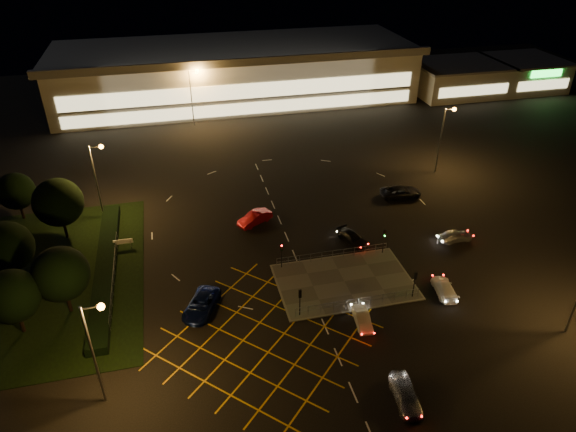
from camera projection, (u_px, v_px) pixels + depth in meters
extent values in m
plane|color=black|center=(321.00, 274.00, 56.34)|extent=(180.00, 180.00, 0.00)
cube|color=#4C4944|center=(344.00, 282.00, 55.04)|extent=(14.00, 9.00, 0.12)
cube|color=black|center=(58.00, 277.00, 55.73)|extent=(18.00, 30.00, 0.08)
cube|color=black|center=(106.00, 267.00, 56.49)|extent=(2.00, 26.00, 1.00)
cube|color=beige|center=(235.00, 73.00, 105.20)|extent=(70.00, 25.00, 10.00)
cube|color=slate|center=(234.00, 47.00, 102.49)|extent=(72.00, 26.50, 0.60)
cube|color=#FFEAA5|center=(245.00, 92.00, 94.78)|extent=(66.00, 0.20, 3.00)
cube|color=#FFEAA5|center=(246.00, 109.00, 96.45)|extent=(66.00, 0.20, 2.20)
cube|color=beige|center=(457.00, 79.00, 108.75)|extent=(18.00, 14.00, 6.00)
cube|color=slate|center=(459.00, 64.00, 107.11)|extent=(18.80, 14.80, 0.40)
cube|color=#FFEAA5|center=(474.00, 91.00, 103.11)|extent=(15.30, 0.20, 2.00)
cube|color=beige|center=(523.00, 74.00, 111.93)|extent=(14.00, 14.00, 6.00)
cube|color=slate|center=(526.00, 59.00, 110.29)|extent=(14.80, 14.80, 0.40)
cube|color=#FFEAA5|center=(543.00, 85.00, 106.29)|extent=(11.90, 0.20, 2.00)
cube|color=#19E533|center=(547.00, 74.00, 104.95)|extent=(7.00, 0.30, 1.40)
cylinder|color=slate|center=(94.00, 357.00, 39.40)|extent=(0.20, 0.20, 10.00)
cylinder|color=slate|center=(91.00, 308.00, 37.04)|extent=(1.40, 0.12, 0.12)
sphere|color=orange|center=(101.00, 307.00, 37.20)|extent=(0.56, 0.56, 0.56)
cylinder|color=slate|center=(97.00, 183.00, 63.90)|extent=(0.20, 0.20, 10.00)
cylinder|color=slate|center=(95.00, 147.00, 61.54)|extent=(1.40, 0.12, 0.12)
sphere|color=orange|center=(101.00, 147.00, 61.71)|extent=(0.56, 0.56, 0.56)
cylinder|color=slate|center=(440.00, 141.00, 75.11)|extent=(0.20, 0.20, 10.00)
cylinder|color=slate|center=(450.00, 109.00, 72.75)|extent=(1.40, 0.12, 0.12)
sphere|color=orange|center=(454.00, 109.00, 72.91)|extent=(0.56, 0.56, 0.56)
cylinder|color=slate|center=(192.00, 98.00, 91.59)|extent=(0.20, 0.20, 10.00)
cylinder|color=slate|center=(193.00, 71.00, 89.23)|extent=(1.40, 0.12, 0.12)
sphere|color=orange|center=(197.00, 71.00, 89.40)|extent=(0.56, 0.56, 0.56)
cylinder|color=slate|center=(395.00, 80.00, 101.21)|extent=(0.20, 0.20, 10.00)
cylinder|color=slate|center=(401.00, 55.00, 98.84)|extent=(1.40, 0.12, 0.12)
sphere|color=orange|center=(405.00, 55.00, 99.01)|extent=(0.56, 0.56, 0.56)
cylinder|color=black|center=(300.00, 303.00, 49.72)|extent=(0.10, 0.10, 3.00)
cube|color=black|center=(300.00, 294.00, 49.09)|extent=(0.28, 0.18, 0.90)
sphere|color=#19FF33|center=(300.00, 293.00, 49.20)|extent=(0.16, 0.16, 0.16)
cylinder|color=black|center=(414.00, 285.00, 52.10)|extent=(0.10, 0.10, 3.00)
cube|color=black|center=(416.00, 276.00, 51.48)|extent=(0.28, 0.18, 0.90)
sphere|color=#19FF33|center=(415.00, 275.00, 51.59)|extent=(0.16, 0.16, 0.16)
cylinder|color=black|center=(282.00, 256.00, 56.36)|extent=(0.10, 0.10, 3.00)
cube|color=black|center=(281.00, 247.00, 55.73)|extent=(0.28, 0.18, 0.90)
sphere|color=#FF0C0C|center=(282.00, 248.00, 55.63)|extent=(0.16, 0.16, 0.16)
cylinder|color=black|center=(384.00, 242.00, 58.75)|extent=(0.10, 0.10, 3.00)
cube|color=black|center=(385.00, 233.00, 58.12)|extent=(0.28, 0.18, 0.90)
sphere|color=#19FF33|center=(385.00, 234.00, 58.01)|extent=(0.16, 0.16, 0.16)
cylinder|color=black|center=(21.00, 322.00, 48.06)|extent=(0.36, 0.36, 2.52)
sphere|color=black|center=(12.00, 296.00, 46.45)|extent=(5.04, 5.04, 5.04)
cylinder|color=black|center=(16.00, 273.00, 54.25)|extent=(0.36, 0.36, 2.70)
sphere|color=black|center=(7.00, 247.00, 52.53)|extent=(5.40, 5.40, 5.40)
cylinder|color=black|center=(65.00, 228.00, 61.64)|extent=(0.36, 0.36, 2.88)
sphere|color=black|center=(58.00, 202.00, 59.81)|extent=(5.76, 5.76, 5.76)
cylinder|color=black|center=(22.00, 211.00, 65.57)|extent=(0.36, 0.36, 2.34)
sphere|color=black|center=(16.00, 191.00, 64.08)|extent=(4.68, 4.68, 4.68)
cylinder|color=black|center=(68.00, 301.00, 50.47)|extent=(0.36, 0.36, 2.70)
sphere|color=black|center=(61.00, 274.00, 48.75)|extent=(5.40, 5.40, 5.40)
imported|color=#B3B5BB|center=(406.00, 394.00, 41.52)|extent=(2.37, 4.78, 1.57)
imported|color=silver|center=(362.00, 319.00, 49.31)|extent=(1.70, 3.86, 1.23)
imported|color=#0D1951|center=(201.00, 305.00, 50.85)|extent=(4.72, 6.06, 1.53)
imported|color=black|center=(352.00, 238.00, 61.23)|extent=(3.26, 4.69, 1.26)
imported|color=silver|center=(455.00, 236.00, 61.50)|extent=(4.19, 1.81, 1.41)
imported|color=maroon|center=(255.00, 218.00, 64.80)|extent=(4.91, 3.75, 1.55)
imported|color=black|center=(401.00, 192.00, 70.66)|extent=(5.78, 3.00, 1.56)
imported|color=white|center=(444.00, 288.00, 53.21)|extent=(2.50, 4.66, 1.28)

